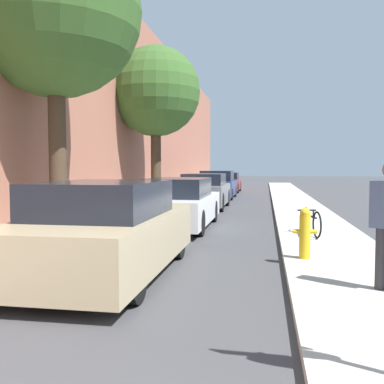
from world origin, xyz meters
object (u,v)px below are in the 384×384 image
object	(u,v)px
street_tree_far	(156,92)
street_tree_near	(55,11)
bicycle	(311,222)
parked_car_white	(178,204)
parked_car_grey	(205,191)
parked_car_champagne	(107,231)
parked_car_red	(227,183)
fire_hydrant	(305,233)
parked_car_navy	(218,185)

from	to	relation	value
street_tree_far	street_tree_near	bearing A→B (deg)	-92.22
street_tree_near	bicycle	world-z (taller)	street_tree_near
parked_car_white	parked_car_grey	distance (m)	5.60
parked_car_champagne	parked_car_red	size ratio (longest dim) A/B	1.10
parked_car_red	street_tree_far	size ratio (longest dim) A/B	0.62
parked_car_champagne	parked_car_red	xyz separation A→B (m)	(-0.07, 22.11, -0.08)
parked_car_champagne	parked_car_red	distance (m)	22.12
parked_car_white	bicycle	xyz separation A→B (m)	(3.43, -1.48, -0.23)
street_tree_near	parked_car_red	bearing A→B (deg)	83.90
fire_hydrant	parked_car_grey	bearing A→B (deg)	107.77
parked_car_red	fire_hydrant	world-z (taller)	parked_car_red
fire_hydrant	bicycle	distance (m)	2.65
parked_car_red	bicycle	bearing A→B (deg)	-78.98
parked_car_navy	street_tree_near	world-z (taller)	street_tree_near
parked_car_champagne	parked_car_white	xyz separation A→B (m)	(0.06, 5.30, -0.04)
street_tree_far	bicycle	xyz separation A→B (m)	(5.35, -6.44, -4.19)
parked_car_white	parked_car_navy	xyz separation A→B (m)	(-0.15, 11.20, 0.03)
street_tree_far	fire_hydrant	size ratio (longest dim) A/B	7.20
parked_car_champagne	parked_car_navy	world-z (taller)	parked_car_navy
bicycle	fire_hydrant	bearing A→B (deg)	-108.73
bicycle	parked_car_navy	bearing A→B (deg)	95.08
parked_car_white	parked_car_red	world-z (taller)	parked_car_white
parked_car_champagne	fire_hydrant	xyz separation A→B (m)	(3.12, 1.20, -0.13)
parked_car_white	parked_car_red	size ratio (longest dim) A/B	1.14
street_tree_near	bicycle	xyz separation A→B (m)	(5.65, 1.17, -4.68)
fire_hydrant	parked_car_navy	bearing A→B (deg)	101.83
parked_car_white	bicycle	world-z (taller)	parked_car_white
parked_car_white	bicycle	bearing A→B (deg)	-23.39
parked_car_navy	fire_hydrant	xyz separation A→B (m)	(3.21, -15.30, -0.13)
parked_car_navy	street_tree_near	size ratio (longest dim) A/B	0.60
parked_car_champagne	parked_car_white	distance (m)	5.30
street_tree_near	parked_car_champagne	bearing A→B (deg)	-50.90
parked_car_red	street_tree_far	bearing A→B (deg)	-98.57
parked_car_grey	parked_car_red	bearing A→B (deg)	90.43
fire_hydrant	bicycle	xyz separation A→B (m)	(0.37, 2.62, -0.14)
parked_car_champagne	parked_car_white	world-z (taller)	parked_car_champagne
street_tree_far	fire_hydrant	xyz separation A→B (m)	(4.98, -9.06, -4.05)
parked_car_champagne	street_tree_far	size ratio (longest dim) A/B	0.69
fire_hydrant	parked_car_champagne	bearing A→B (deg)	-158.98
bicycle	street_tree_far	bearing A→B (deg)	119.06
parked_car_champagne	parked_car_navy	bearing A→B (deg)	90.29
fire_hydrant	street_tree_far	bearing A→B (deg)	118.80
parked_car_red	fire_hydrant	bearing A→B (deg)	-81.32
parked_car_champagne	parked_car_red	world-z (taller)	parked_car_champagne
parked_car_red	parked_car_navy	bearing A→B (deg)	-90.12
parked_car_red	fire_hydrant	size ratio (longest dim) A/B	4.49
parked_car_white	fire_hydrant	size ratio (longest dim) A/B	5.14
parked_car_champagne	parked_car_grey	xyz separation A→B (m)	(0.01, 10.90, -0.01)
street_tree_near	parked_car_white	bearing A→B (deg)	50.06
street_tree_near	parked_car_navy	bearing A→B (deg)	81.50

